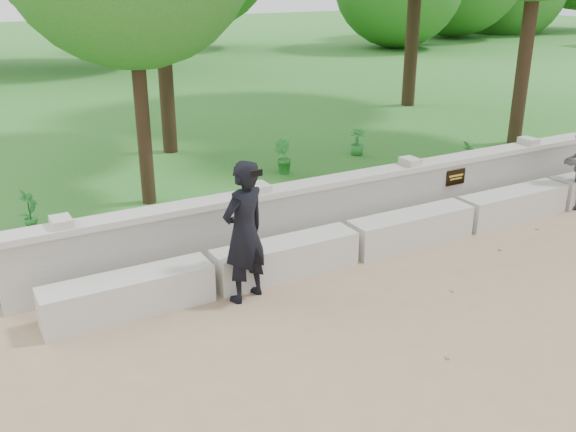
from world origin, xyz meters
The scene contains 9 objects.
ground centered at (0.00, 0.00, 0.00)m, with size 80.00×80.00×0.00m, color #957A5B.
lawn centered at (0.00, 14.00, 0.12)m, with size 40.00×22.00×0.25m, color #2B6F25.
concrete_bench centered at (0.00, 1.90, 0.22)m, with size 11.90×0.45×0.45m.
parapet_wall centered at (0.00, 2.60, 0.46)m, with size 12.50×0.35×0.90m.
man_main centered at (-3.72, 1.58, 0.84)m, with size 0.71×0.66×1.67m.
shrub_a centered at (-5.63, 4.36, 0.54)m, with size 0.31×0.21×0.59m, color #2B7F32.
shrub_b centered at (-1.33, 5.01, 0.55)m, with size 0.32×0.26×0.59m, color #2B7F32.
shrub_c centered at (1.55, 3.30, 0.54)m, with size 0.52×0.45×0.58m, color #2B7F32.
shrub_d centered at (0.49, 5.35, 0.51)m, with size 0.29×0.26×0.51m, color #2B7F32.
Camera 1 is at (-6.55, -4.48, 3.58)m, focal length 40.00 mm.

